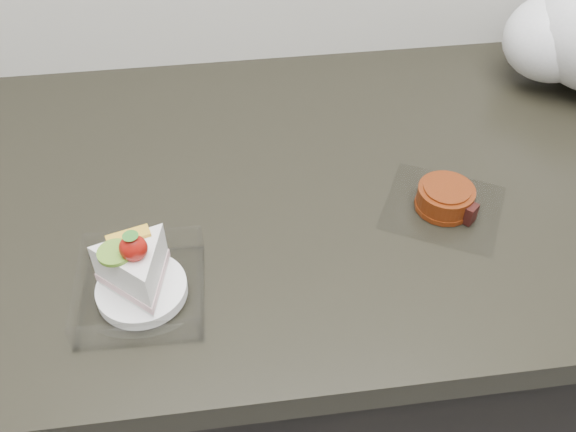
{
  "coord_description": "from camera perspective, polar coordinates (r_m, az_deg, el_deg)",
  "views": [
    {
      "loc": [
        -0.14,
        1.06,
        1.48
      ],
      "look_at": [
        -0.07,
        1.59,
        0.94
      ],
      "focal_mm": 40.0,
      "sensor_mm": 36.0,
      "label": 1
    }
  ],
  "objects": [
    {
      "name": "counter",
      "position": [
        1.21,
        2.83,
        -12.55
      ],
      "size": [
        2.04,
        0.64,
        0.9
      ],
      "color": "black",
      "rests_on": "ground"
    },
    {
      "name": "cake_tray",
      "position": [
        0.73,
        -13.08,
        -5.51
      ],
      "size": [
        0.14,
        0.14,
        0.11
      ],
      "rotation": [
        0.0,
        0.0,
        -0.04
      ],
      "color": "white",
      "rests_on": "counter"
    },
    {
      "name": "mooncake_wrap",
      "position": [
        0.84,
        13.83,
        1.39
      ],
      "size": [
        0.19,
        0.19,
        0.03
      ],
      "rotation": [
        0.0,
        0.0,
        -0.31
      ],
      "color": "white",
      "rests_on": "counter"
    }
  ]
}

